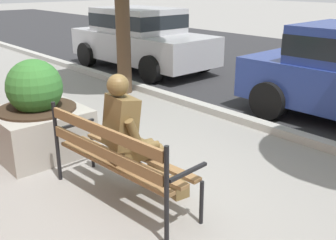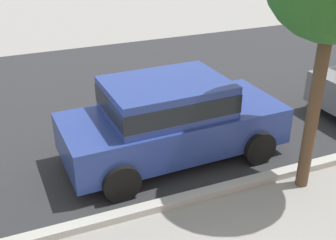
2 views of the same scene
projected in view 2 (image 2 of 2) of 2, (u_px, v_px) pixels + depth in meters
The scene contains 3 objects.
street_surface at pixel (102, 98), 10.59m from camera, with size 60.00×9.00×0.01m, color #2D2D30.
curb_stone at pixel (176, 201), 6.77m from camera, with size 60.00×0.20×0.12m, color #B2AFA8.
parked_car_blue at pixel (171, 118), 7.72m from camera, with size 4.15×2.03×1.56m.
Camera 2 is at (-2.23, -2.10, 4.25)m, focal length 45.16 mm.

